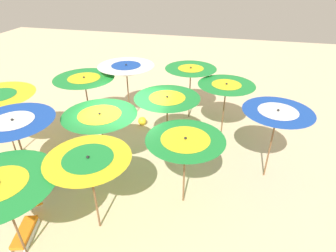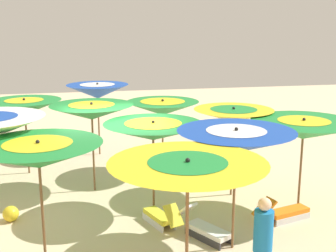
{
  "view_description": "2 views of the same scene",
  "coord_description": "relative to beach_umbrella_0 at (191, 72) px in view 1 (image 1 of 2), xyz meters",
  "views": [
    {
      "loc": [
        -3.09,
        7.24,
        5.96
      ],
      "look_at": [
        -1.21,
        -0.69,
        1.13
      ],
      "focal_mm": 30.12,
      "sensor_mm": 36.0,
      "label": 1
    },
    {
      "loc": [
        9.78,
        -0.83,
        4.22
      ],
      "look_at": [
        -1.52,
        1.45,
        1.55
      ],
      "focal_mm": 47.5,
      "sensor_mm": 36.0,
      "label": 2
    }
  ],
  "objects": [
    {
      "name": "ground",
      "position": [
        1.48,
        3.54,
        -2.06
      ],
      "size": [
        36.76,
        36.76,
        0.04
      ],
      "primitive_type": "cube",
      "color": "beige"
    },
    {
      "name": "beach_umbrella_0",
      "position": [
        0.0,
        0.0,
        0.0
      ],
      "size": [
        2.07,
        2.07,
        2.27
      ],
      "color": "brown",
      "rests_on": "ground"
    },
    {
      "name": "beach_umbrella_1",
      "position": [
        2.37,
        0.95,
        0.2
      ],
      "size": [
        2.19,
        2.19,
        2.52
      ],
      "color": "brown",
      "rests_on": "ground"
    },
    {
      "name": "beach_umbrella_2",
      "position": [
        3.64,
        1.98,
        -0.03
      ],
      "size": [
        2.23,
        2.23,
        2.28
      ],
      "color": "brown",
      "rests_on": "ground"
    },
    {
      "name": "beach_umbrella_4",
      "position": [
        -1.48,
        1.19,
        -0.11
      ],
      "size": [
        2.05,
        2.05,
        2.19
      ],
      "color": "brown",
      "rests_on": "ground"
    },
    {
      "name": "beach_umbrella_5",
      "position": [
        0.26,
        3.0,
        0.03
      ],
      "size": [
        2.08,
        2.08,
        2.31
      ],
      "color": "brown",
      "rests_on": "ground"
    },
    {
      "name": "beach_umbrella_6",
      "position": [
        1.97,
        4.26,
        -0.12
      ],
      "size": [
        2.18,
        2.18,
        2.16
      ],
      "color": "brown",
      "rests_on": "ground"
    },
    {
      "name": "beach_umbrella_7",
      "position": [
        3.85,
        5.47,
        0.08
      ],
      "size": [
        2.17,
        2.17,
        2.38
      ],
      "color": "brown",
      "rests_on": "ground"
    },
    {
      "name": "beach_umbrella_8",
      "position": [
        -3.0,
        3.29,
        0.06
      ],
      "size": [
        1.98,
        1.98,
        2.37
      ],
      "color": "brown",
      "rests_on": "ground"
    },
    {
      "name": "beach_umbrella_9",
      "position": [
        -0.68,
        4.97,
        -0.12
      ],
      "size": [
        2.02,
        2.02,
        2.17
      ],
      "color": "brown",
      "rests_on": "ground"
    },
    {
      "name": "beach_umbrella_10",
      "position": [
        1.25,
        6.35,
        0.01
      ],
      "size": [
        1.94,
        1.94,
        2.26
      ],
      "color": "brown",
      "rests_on": "ground"
    },
    {
      "name": "beach_umbrella_11",
      "position": [
        2.62,
        7.47,
        -0.08
      ],
      "size": [
        2.3,
        2.3,
        2.22
      ],
      "color": "brown",
      "rests_on": "ground"
    },
    {
      "name": "lounger_0",
      "position": [
        2.93,
        6.99,
        -1.84
      ],
      "size": [
        0.7,
        1.42,
        0.59
      ],
      "rotation": [
        0.0,
        0.0,
        8.12
      ],
      "color": "silver",
      "rests_on": "ground"
    },
    {
      "name": "lounger_1",
      "position": [
        2.64,
        4.3,
        -1.83
      ],
      "size": [
        1.23,
        0.71,
        0.62
      ],
      "rotation": [
        0.0,
        0.0,
        3.5
      ],
      "color": "silver",
      "rests_on": "ground"
    },
    {
      "name": "lounger_2",
      "position": [
        3.33,
        5.06,
        -1.84
      ],
      "size": [
        1.35,
        0.99,
        0.59
      ],
      "rotation": [
        0.0,
        0.0,
        6.8
      ],
      "color": "#333338",
      "rests_on": "ground"
    },
    {
      "name": "beach_ball",
      "position": [
        1.78,
        1.13,
        -1.87
      ],
      "size": [
        0.35,
        0.35,
        0.35
      ],
      "primitive_type": "sphere",
      "color": "yellow",
      "rests_on": "ground"
    }
  ]
}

